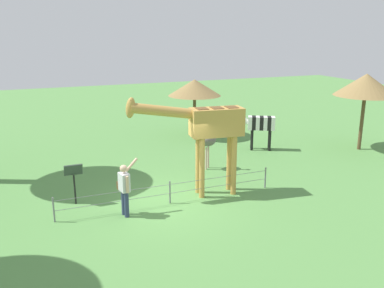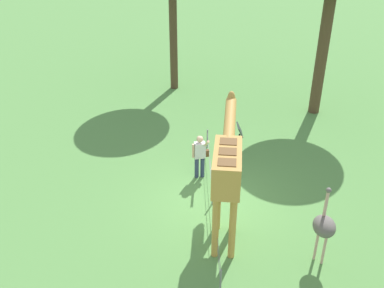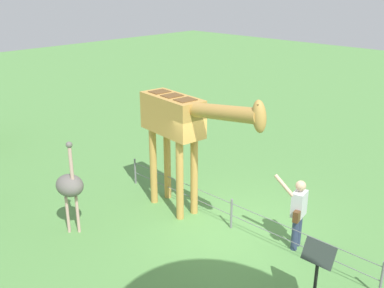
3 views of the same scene
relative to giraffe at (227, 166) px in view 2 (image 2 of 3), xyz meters
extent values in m
plane|color=#568E47|center=(1.39, 0.18, -2.31)|extent=(60.00, 60.00, 0.00)
cylinder|color=#C69347|center=(0.26, 0.19, -1.30)|extent=(0.18, 0.18, 2.01)
cylinder|color=#C69347|center=(0.21, -0.25, -1.30)|extent=(0.18, 0.18, 2.01)
cylinder|color=#C69347|center=(-0.83, 0.32, -1.30)|extent=(0.18, 0.18, 2.01)
cylinder|color=#C69347|center=(-0.88, -0.11, -1.30)|extent=(0.18, 0.18, 2.01)
cube|color=#C69347|center=(-0.31, 0.04, 0.16)|extent=(1.77, 0.90, 0.90)
cube|color=brown|center=(0.19, -0.02, 0.62)|extent=(0.41, 0.48, 0.02)
cube|color=brown|center=(-0.31, 0.04, 0.62)|extent=(0.41, 0.48, 0.02)
cube|color=brown|center=(-0.81, 0.10, 0.62)|extent=(0.41, 0.48, 0.02)
cylinder|color=#C69347|center=(1.35, -0.16, 0.59)|extent=(2.22, 0.58, 0.64)
ellipsoid|color=#C69347|center=(2.42, -0.29, 0.75)|extent=(0.40, 0.30, 0.67)
cylinder|color=brown|center=(2.42, -0.23, 0.93)|extent=(0.05, 0.05, 0.14)
cylinder|color=brown|center=(2.42, -0.35, 0.93)|extent=(0.05, 0.05, 0.14)
cylinder|color=navy|center=(2.93, 0.51, -1.92)|extent=(0.14, 0.14, 0.78)
cylinder|color=navy|center=(2.89, 0.71, -1.92)|extent=(0.14, 0.14, 0.78)
cube|color=silver|center=(2.91, 0.61, -1.25)|extent=(0.30, 0.40, 0.55)
sphere|color=#D8AD8C|center=(2.91, 0.61, -0.84)|extent=(0.22, 0.22, 0.22)
cylinder|color=#D8AD8C|center=(2.64, 0.40, -0.84)|extent=(0.47, 0.17, 0.43)
cylinder|color=#D8AD8C|center=(2.87, 0.83, -1.26)|extent=(0.08, 0.08, 0.50)
cube|color=brown|center=(3.00, 0.41, -1.43)|extent=(0.16, 0.22, 0.24)
cylinder|color=#CC9E93|center=(-1.01, -2.31, -1.86)|extent=(0.07, 0.07, 0.90)
cylinder|color=#CC9E93|center=(-1.17, -2.47, -1.86)|extent=(0.07, 0.07, 0.90)
ellipsoid|color=#66605B|center=(-1.09, -2.39, -1.13)|extent=(0.70, 0.56, 0.49)
cylinder|color=#CC9E93|center=(-0.94, -2.39, -0.58)|extent=(0.08, 0.08, 0.80)
sphere|color=#66605B|center=(-0.94, -2.39, -0.13)|extent=(0.14, 0.14, 0.14)
cylinder|color=brown|center=(7.95, -4.58, 0.24)|extent=(0.47, 0.47, 5.08)
cylinder|color=brown|center=(10.76, 1.62, 0.19)|extent=(0.37, 0.37, 4.99)
cylinder|color=black|center=(4.17, -0.84, -1.83)|extent=(0.06, 0.06, 0.95)
cube|color=#333D38|center=(4.17, -0.84, -1.18)|extent=(0.56, 0.21, 0.38)
cylinder|color=slate|center=(-2.11, 0.26, -1.93)|extent=(0.05, 0.05, 0.75)
cylinder|color=slate|center=(1.39, 0.26, -1.93)|extent=(0.05, 0.05, 0.75)
cylinder|color=slate|center=(4.89, 0.26, -1.93)|extent=(0.05, 0.05, 0.75)
cube|color=slate|center=(1.39, 0.26, -1.67)|extent=(7.00, 0.01, 0.01)
cube|color=slate|center=(1.39, 0.26, -1.97)|extent=(7.00, 0.01, 0.01)
camera|label=1|loc=(5.29, 11.69, 2.99)|focal=38.37mm
camera|label=2|loc=(-9.59, 1.06, 6.18)|focal=41.34mm
camera|label=3|loc=(7.15, -7.01, 3.19)|focal=42.19mm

